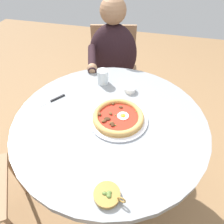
# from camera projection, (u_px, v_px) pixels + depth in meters

# --- Properties ---
(ground_plane) EXTENTS (6.00, 6.00, 0.02)m
(ground_plane) POSITION_uv_depth(u_px,v_px,m) (111.00, 187.00, 1.56)
(ground_plane) COLOR olive
(dining_table) EXTENTS (0.99, 0.99, 0.75)m
(dining_table) POSITION_uv_depth(u_px,v_px,m) (110.00, 139.00, 1.15)
(dining_table) COLOR gray
(dining_table) RESTS_ON ground
(pizza_on_plate) EXTENTS (0.30, 0.30, 0.04)m
(pizza_on_plate) POSITION_uv_depth(u_px,v_px,m) (118.00, 117.00, 1.02)
(pizza_on_plate) COLOR white
(pizza_on_plate) RESTS_ON dining_table
(water_glass) EXTENTS (0.07, 0.07, 0.09)m
(water_glass) POSITION_uv_depth(u_px,v_px,m) (103.00, 78.00, 1.23)
(water_glass) COLOR silver
(water_glass) RESTS_ON dining_table
(steak_knife) EXTENTS (0.13, 0.18, 0.01)m
(steak_knife) POSITION_uv_depth(u_px,v_px,m) (53.00, 100.00, 1.13)
(steak_knife) COLOR silver
(steak_knife) RESTS_ON dining_table
(ramekin_capers) EXTENTS (0.07, 0.07, 0.03)m
(ramekin_capers) POSITION_uv_depth(u_px,v_px,m) (130.00, 89.00, 1.19)
(ramekin_capers) COLOR white
(ramekin_capers) RESTS_ON dining_table
(olive_pan) EXTENTS (0.12, 0.10, 0.04)m
(olive_pan) POSITION_uv_depth(u_px,v_px,m) (107.00, 195.00, 0.73)
(olive_pan) COLOR olive
(olive_pan) RESTS_ON dining_table
(diner_person) EXTENTS (0.42, 0.54, 1.13)m
(diner_person) POSITION_uv_depth(u_px,v_px,m) (113.00, 76.00, 1.75)
(diner_person) COLOR #282833
(diner_person) RESTS_ON ground
(cafe_chair_diner) EXTENTS (0.52, 0.52, 0.84)m
(cafe_chair_diner) POSITION_uv_depth(u_px,v_px,m) (113.00, 66.00, 1.84)
(cafe_chair_diner) COLOR #957050
(cafe_chair_diner) RESTS_ON ground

